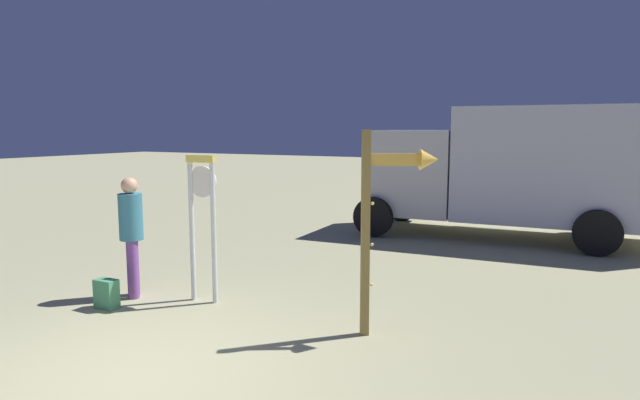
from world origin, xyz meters
TOP-DOWN VIEW (x-y plane):
  - ground_plane at (0.00, 0.00)m, footprint 80.00×80.00m
  - standing_clock at (-0.95, 2.25)m, footprint 0.45×0.13m
  - arrow_sign at (1.81, 2.25)m, footprint 0.86×0.58m
  - person_near_clock at (-2.01, 1.94)m, footprint 0.34×0.34m
  - backpack at (-1.93, 1.38)m, footprint 0.32×0.22m
  - box_truck_near at (2.47, 9.08)m, footprint 6.66×2.87m
  - box_truck_far at (2.55, 17.59)m, footprint 7.37×4.29m

SIDE VIEW (x-z plane):
  - ground_plane at x=0.00m, z-range 0.00..0.00m
  - backpack at x=-1.93m, z-range 0.00..0.40m
  - person_near_clock at x=-2.01m, z-range 0.10..1.86m
  - standing_clock at x=-0.95m, z-range 0.25..2.33m
  - box_truck_far at x=2.55m, z-range 0.15..3.02m
  - box_truck_near at x=2.47m, z-range 0.14..3.05m
  - arrow_sign at x=1.81m, z-range 0.38..2.81m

